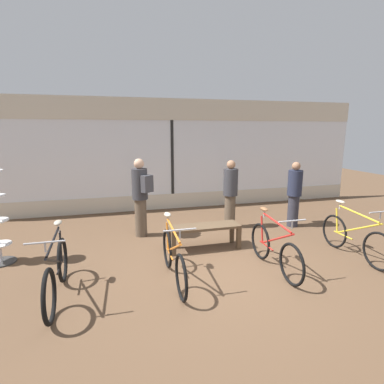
% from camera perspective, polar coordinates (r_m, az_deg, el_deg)
% --- Properties ---
extents(ground_plane, '(24.00, 24.00, 0.00)m').
position_cam_1_polar(ground_plane, '(5.32, 5.57, -14.27)').
color(ground_plane, brown).
extents(shop_back_wall, '(12.00, 0.08, 3.20)m').
position_cam_1_polar(shop_back_wall, '(8.84, -3.82, 7.27)').
color(shop_back_wall, beige).
rests_on(shop_back_wall, ground_plane).
extents(bicycle_far_left, '(0.46, 1.76, 1.03)m').
position_cam_1_polar(bicycle_far_left, '(4.70, -24.39, -13.87)').
color(bicycle_far_left, black).
rests_on(bicycle_far_left, ground_plane).
extents(bicycle_left, '(0.46, 1.72, 1.01)m').
position_cam_1_polar(bicycle_left, '(4.77, -3.60, -12.46)').
color(bicycle_left, black).
rests_on(bicycle_left, ground_plane).
extents(bicycle_right, '(0.46, 1.66, 1.01)m').
position_cam_1_polar(bicycle_right, '(5.29, 15.37, -10.37)').
color(bicycle_right, black).
rests_on(bicycle_right, ground_plane).
extents(bicycle_far_right, '(0.46, 1.72, 1.01)m').
position_cam_1_polar(bicycle_far_right, '(6.34, 28.47, -7.62)').
color(bicycle_far_right, black).
rests_on(bicycle_far_right, ground_plane).
extents(display_bench, '(1.40, 0.44, 0.48)m').
position_cam_1_polar(display_bench, '(5.97, 2.38, -7.18)').
color(display_bench, brown).
rests_on(display_bench, ground_plane).
extents(customer_near_rack, '(0.52, 0.56, 1.73)m').
position_cam_1_polar(customer_near_rack, '(6.62, -9.77, -0.58)').
color(customer_near_rack, brown).
rests_on(customer_near_rack, ground_plane).
extents(customer_by_window, '(0.47, 0.47, 1.64)m').
position_cam_1_polar(customer_by_window, '(7.19, 7.31, -0.15)').
color(customer_by_window, brown).
rests_on(customer_by_window, ground_plane).
extents(customer_mid_floor, '(0.49, 0.56, 1.58)m').
position_cam_1_polar(customer_mid_floor, '(7.65, 18.90, -0.01)').
color(customer_mid_floor, '#2D2D38').
rests_on(customer_mid_floor, ground_plane).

